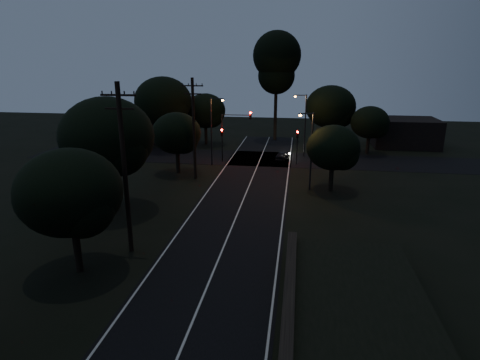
% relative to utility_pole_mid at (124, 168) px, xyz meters
% --- Properties ---
extents(road_surface, '(60.00, 70.00, 0.03)m').
position_rel_utility_pole_mid_xyz_m(road_surface, '(6.00, 16.12, -5.73)').
color(road_surface, black).
rests_on(road_surface, ground).
extents(utility_pole_mid, '(2.20, 0.30, 11.00)m').
position_rel_utility_pole_mid_xyz_m(utility_pole_mid, '(0.00, 0.00, 0.00)').
color(utility_pole_mid, black).
rests_on(utility_pole_mid, ground).
extents(utility_pole_far, '(2.20, 0.30, 10.50)m').
position_rel_utility_pole_mid_xyz_m(utility_pole_far, '(0.00, 17.00, -0.25)').
color(utility_pole_far, black).
rests_on(utility_pole_far, ground).
extents(tree_left_b, '(5.92, 5.92, 7.52)m').
position_rel_utility_pole_mid_xyz_m(tree_left_b, '(-1.79, -3.12, -0.86)').
color(tree_left_b, black).
rests_on(tree_left_b, ground).
extents(tree_left_c, '(7.50, 7.50, 9.47)m').
position_rel_utility_pole_mid_xyz_m(tree_left_c, '(-4.23, 6.85, 0.39)').
color(tree_left_c, black).
rests_on(tree_left_c, ground).
extents(tree_left_d, '(5.33, 5.33, 6.77)m').
position_rel_utility_pole_mid_xyz_m(tree_left_d, '(-2.31, 18.89, -1.36)').
color(tree_left_d, black).
rests_on(tree_left_d, ground).
extents(tree_far_nw, '(5.92, 5.92, 7.50)m').
position_rel_utility_pole_mid_xyz_m(tree_far_nw, '(-2.79, 34.88, -0.88)').
color(tree_far_nw, black).
rests_on(tree_far_nw, ground).
extents(tree_far_w, '(7.87, 7.87, 10.04)m').
position_rel_utility_pole_mid_xyz_m(tree_far_w, '(-7.72, 30.84, 0.79)').
color(tree_far_w, black).
rests_on(tree_far_w, ground).
extents(tree_far_ne, '(6.98, 6.98, 8.82)m').
position_rel_utility_pole_mid_xyz_m(tree_far_ne, '(15.25, 34.86, -0.03)').
color(tree_far_ne, black).
rests_on(tree_far_ne, ground).
extents(tree_far_e, '(5.02, 5.02, 6.36)m').
position_rel_utility_pole_mid_xyz_m(tree_far_e, '(20.18, 31.90, -1.62)').
color(tree_far_e, black).
rests_on(tree_far_e, ground).
extents(tree_right_a, '(5.03, 5.03, 6.39)m').
position_rel_utility_pole_mid_xyz_m(tree_right_a, '(14.18, 14.90, -1.59)').
color(tree_right_a, black).
rests_on(tree_right_a, ground).
extents(tall_pine, '(7.22, 7.22, 16.41)m').
position_rel_utility_pole_mid_xyz_m(tall_pine, '(7.00, 40.00, 6.10)').
color(tall_pine, black).
rests_on(tall_pine, ground).
extents(building_left, '(10.00, 8.00, 4.40)m').
position_rel_utility_pole_mid_xyz_m(building_left, '(-14.00, 37.00, -3.54)').
color(building_left, black).
rests_on(building_left, ground).
extents(building_right, '(9.00, 7.00, 4.00)m').
position_rel_utility_pole_mid_xyz_m(building_right, '(26.00, 38.00, -3.74)').
color(building_right, black).
rests_on(building_right, ground).
extents(signal_left, '(0.28, 0.35, 4.10)m').
position_rel_utility_pole_mid_xyz_m(signal_left, '(1.40, 24.99, -2.90)').
color(signal_left, black).
rests_on(signal_left, ground).
extents(signal_right, '(0.28, 0.35, 4.10)m').
position_rel_utility_pole_mid_xyz_m(signal_right, '(10.60, 24.99, -2.90)').
color(signal_right, black).
rests_on(signal_right, ground).
extents(signal_mast, '(3.70, 0.35, 6.25)m').
position_rel_utility_pole_mid_xyz_m(signal_mast, '(3.09, 24.99, -1.40)').
color(signal_mast, black).
rests_on(signal_mast, ground).
extents(streetlight_a, '(1.66, 0.26, 8.00)m').
position_rel_utility_pole_mid_xyz_m(streetlight_a, '(0.69, 23.00, -1.10)').
color(streetlight_a, black).
rests_on(streetlight_a, ground).
extents(streetlight_b, '(1.66, 0.26, 8.00)m').
position_rel_utility_pole_mid_xyz_m(streetlight_b, '(11.31, 29.00, -1.10)').
color(streetlight_b, black).
rests_on(streetlight_b, ground).
extents(streetlight_c, '(1.46, 0.26, 7.50)m').
position_rel_utility_pole_mid_xyz_m(streetlight_c, '(11.83, 15.00, -1.39)').
color(streetlight_c, black).
rests_on(streetlight_c, ground).
extents(car, '(1.92, 3.30, 1.06)m').
position_rel_utility_pole_mid_xyz_m(car, '(8.77, 26.72, -5.21)').
color(car, black).
rests_on(car, ground).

